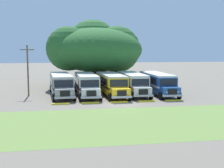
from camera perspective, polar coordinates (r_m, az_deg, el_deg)
The scene contains 14 objects.
ground_plane at distance 32.13m, azimuth 1.56°, elevation -3.92°, with size 220.00×220.00×0.00m, color slate.
foreground_grass_strip at distance 24.20m, azimuth 5.38°, elevation -7.48°, with size 80.00×11.46×0.01m, color olive.
parked_bus_slot_0 at distance 38.33m, azimuth -10.14°, elevation 0.09°, with size 3.47×10.96×2.82m.
parked_bus_slot_1 at distance 38.10m, azimuth -5.15°, elevation 0.13°, with size 2.88×10.86×2.82m.
parked_bus_slot_2 at distance 38.13m, azimuth -0.15°, elevation 0.16°, with size 3.12×10.90×2.82m.
parked_bus_slot_3 at distance 39.33m, azimuth 4.13°, elevation 0.34°, with size 2.80×10.85×2.82m.
parked_bus_slot_4 at distance 39.73m, azimuth 8.99°, elevation 0.34°, with size 2.69×10.84×2.82m.
curb_wheelstop_0 at distance 32.03m, azimuth -10.19°, elevation -3.92°, with size 2.00×0.36×0.15m, color yellow.
curb_wheelstop_1 at distance 32.15m, azimuth -4.34°, elevation -3.80°, with size 2.00×0.36×0.15m, color yellow.
curb_wheelstop_2 at distance 32.59m, azimuth 1.40°, elevation -3.63°, with size 2.00×0.36×0.15m, color yellow.
curb_wheelstop_3 at distance 33.36m, azimuth 6.93°, elevation -3.44°, with size 2.00×0.36×0.15m, color yellow.
curb_wheelstop_4 at distance 34.42m, azimuth 12.16°, elevation -3.23°, with size 2.00×0.36×0.15m, color yellow.
broad_shade_tree at distance 48.75m, azimuth -3.32°, elevation 7.04°, with size 15.89×16.67×11.43m.
utility_pole at distance 38.81m, azimuth -16.47°, elevation 2.93°, with size 1.80×0.20×6.63m.
Camera 1 is at (-6.08, -30.99, 5.91)m, focal length 45.77 mm.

